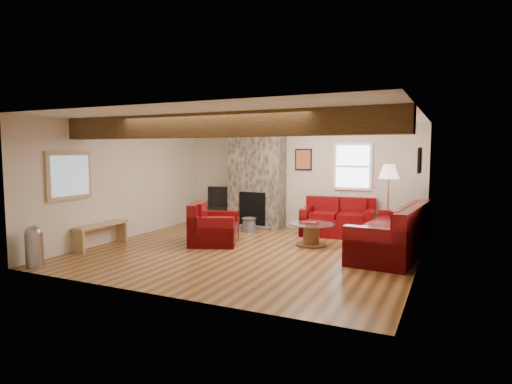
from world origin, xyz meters
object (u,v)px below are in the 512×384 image
Objects in this scene: coffee_table at (311,235)px; floor_lamp at (389,176)px; sofa_three at (391,230)px; television at (224,196)px; loveseat at (338,217)px; tv_cabinet at (224,215)px; armchair_red at (214,223)px.

coffee_table is 0.57× the size of floor_lamp.
sofa_three is 4.76m from television.
television is at bearing 168.86° from loveseat.
television is (-3.10, 0.30, 0.31)m from loveseat.
television is at bearing 172.00° from floor_lamp.
floor_lamp is (1.34, 0.97, 1.17)m from coffee_table.
tv_cabinet is 0.49m from television.
floor_lamp is (1.12, -0.29, 0.97)m from loveseat.
sofa_three is 2.79× the size of television.
coffee_table is at bearing -144.17° from floor_lamp.
tv_cabinet is (-4.43, 1.70, -0.23)m from sofa_three.
tv_cabinet is 1.12× the size of television.
floor_lamp reaches higher than sofa_three.
armchair_red is 1.21× the size of television.
armchair_red reaches higher than tv_cabinet.
sofa_three is 1.48× the size of floor_lamp.
coffee_table is (-1.56, 0.14, -0.24)m from sofa_three.
tv_cabinet is 4.41m from floor_lamp.
armchair_red is 1.08× the size of tv_cabinet.
loveseat is 1.30m from coffee_table.
loveseat is at bearing 165.34° from floor_lamp.
sofa_three reaches higher than tv_cabinet.
floor_lamp is (4.22, -0.59, 1.15)m from tv_cabinet.
loveseat is at bearing -5.53° from television.
tv_cabinet is at bearing -105.63° from sofa_three.
sofa_three is at bearing -52.14° from loveseat.
sofa_three is 4.75m from tv_cabinet.
floor_lamp is (-0.21, 1.11, 0.93)m from sofa_three.
armchair_red is at bearing -65.69° from television.
loveseat is 1.51m from floor_lamp.
floor_lamp reaches higher than television.
floor_lamp is (4.22, -0.59, 0.66)m from television.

